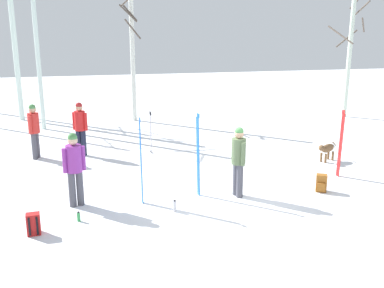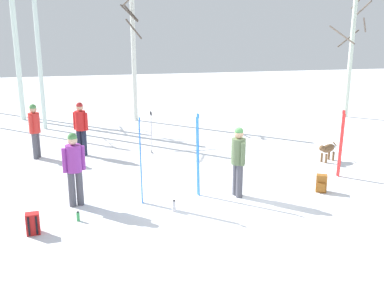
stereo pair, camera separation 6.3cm
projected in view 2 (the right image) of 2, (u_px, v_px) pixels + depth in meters
ground_plane at (235, 202)px, 10.34m from camera, size 60.00×60.00×0.00m
person_0 at (74, 165)px, 9.87m from camera, size 0.50×0.34×1.72m
person_1 at (81, 125)px, 13.90m from camera, size 0.46×0.34×1.72m
person_2 at (238, 157)px, 10.44m from camera, size 0.34×0.51×1.72m
person_3 at (35, 128)px, 13.57m from camera, size 0.34×0.50×1.72m
dog at (327, 149)px, 13.36m from camera, size 0.82×0.48×0.57m
ski_pair_planted_0 at (141, 161)px, 10.07m from camera, size 0.03×0.26×2.03m
ski_pair_planted_1 at (198, 155)px, 10.53m from camera, size 0.06×0.23×2.02m
ski_pair_planted_2 at (341, 144)px, 11.85m from camera, size 0.02×0.17×1.86m
ski_pair_lying_0 at (332, 146)px, 15.17m from camera, size 0.90×1.70×0.05m
ski_poles_0 at (151, 132)px, 14.08m from camera, size 0.07×0.26×1.39m
backpack_0 at (321, 184)px, 10.91m from camera, size 0.32×0.34×0.44m
backpack_1 at (33, 224)px, 8.67m from camera, size 0.27×0.30×0.44m
water_bottle_0 at (78, 217)px, 9.27m from camera, size 0.07×0.07×0.21m
water_bottle_1 at (174, 206)px, 9.74m from camera, size 0.07×0.07×0.27m
birch_tree_2 at (15, 35)px, 18.68m from camera, size 0.93×1.09×7.12m
birch_tree_3 at (38, 43)px, 16.97m from camera, size 1.43×1.50×6.51m
birch_tree_4 at (133, 49)px, 18.69m from camera, size 1.18×1.19×5.96m
birch_tree_5 at (351, 53)px, 19.55m from camera, size 1.61×1.47×5.61m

